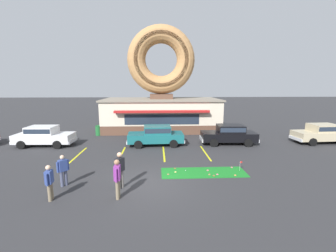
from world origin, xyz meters
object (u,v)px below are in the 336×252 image
object	(u,v)px
car_teal	(156,135)
trash_bin	(98,130)
car_champagne	(322,133)
pedestrian_hooded_kid	(117,177)
car_black	(229,134)
pedestrian_leather_jacket_man	(63,169)
pedestrian_blue_sweater_man	(120,168)
putting_flag_pin	(241,164)
pedestrian_clipboard_woman	(49,181)
car_white	(44,135)
golf_ball	(186,170)

from	to	relation	value
car_teal	trash_bin	distance (m)	6.85
car_champagne	pedestrian_hooded_kid	bearing A→B (deg)	-150.69
car_black	car_teal	distance (m)	6.01
pedestrian_leather_jacket_man	car_champagne	bearing A→B (deg)	21.86
pedestrian_blue_sweater_man	trash_bin	distance (m)	12.24
car_champagne	car_teal	bearing A→B (deg)	-179.60
putting_flag_pin	pedestrian_blue_sweater_man	bearing A→B (deg)	-164.04
pedestrian_blue_sweater_man	pedestrian_clipboard_woman	world-z (taller)	pedestrian_blue_sweater_man
car_champagne	car_white	xyz separation A→B (m)	(-22.88, 0.14, 0.00)
putting_flag_pin	pedestrian_leather_jacket_man	distance (m)	9.36
pedestrian_hooded_kid	pedestrian_leather_jacket_man	xyz separation A→B (m)	(-2.82, 1.36, -0.12)
pedestrian_hooded_kid	car_black	bearing A→B (deg)	48.84
putting_flag_pin	car_champagne	distance (m)	10.88
car_teal	pedestrian_hooded_kid	world-z (taller)	pedestrian_hooded_kid
car_black	car_champagne	bearing A→B (deg)	-0.08
car_white	pedestrian_leather_jacket_man	size ratio (longest dim) A/B	2.98
car_champagne	car_white	size ratio (longest dim) A/B	1.00
pedestrian_blue_sweater_man	putting_flag_pin	bearing A→B (deg)	15.96
car_black	pedestrian_clipboard_woman	distance (m)	13.63
golf_ball	car_black	bearing A→B (deg)	53.28
putting_flag_pin	car_white	world-z (taller)	car_white
golf_ball	pedestrian_clipboard_woman	size ratio (longest dim) A/B	0.03
pedestrian_hooded_kid	pedestrian_clipboard_woman	distance (m)	2.83
car_black	pedestrian_blue_sweater_man	distance (m)	10.93
car_teal	pedestrian_hooded_kid	bearing A→B (deg)	-100.66
pedestrian_clipboard_woman	car_teal	bearing A→B (deg)	62.74
putting_flag_pin	car_teal	distance (m)	7.55
car_white	car_teal	bearing A→B (deg)	-1.53
pedestrian_blue_sweater_man	pedestrian_leather_jacket_man	xyz separation A→B (m)	(-2.78, 0.40, -0.14)
car_white	pedestrian_leather_jacket_man	bearing A→B (deg)	-58.85
car_champagne	pedestrian_hooded_kid	world-z (taller)	pedestrian_hooded_kid
golf_ball	car_champagne	size ratio (longest dim) A/B	0.01
car_black	car_white	world-z (taller)	same
car_champagne	pedestrian_blue_sweater_man	world-z (taller)	pedestrian_blue_sweater_man
putting_flag_pin	pedestrian_blue_sweater_man	size ratio (longest dim) A/B	0.31
pedestrian_hooded_kid	car_white	bearing A→B (deg)	129.70
car_black	pedestrian_hooded_kid	world-z (taller)	pedestrian_hooded_kid
car_white	pedestrian_clipboard_woman	world-z (taller)	car_white
pedestrian_clipboard_woman	pedestrian_leather_jacket_man	bearing A→B (deg)	89.65
golf_ball	car_white	distance (m)	12.22
putting_flag_pin	pedestrian_blue_sweater_man	xyz separation A→B (m)	(-6.46, -1.85, 0.55)
pedestrian_clipboard_woman	pedestrian_hooded_kid	bearing A→B (deg)	0.38
car_white	pedestrian_blue_sweater_man	world-z (taller)	pedestrian_blue_sweater_man
pedestrian_blue_sweater_man	pedestrian_hooded_kid	distance (m)	0.95
car_champagne	pedestrian_leather_jacket_man	world-z (taller)	car_champagne
golf_ball	pedestrian_hooded_kid	world-z (taller)	pedestrian_hooded_kid
car_white	car_champagne	bearing A→B (deg)	-0.36
golf_ball	car_champagne	xyz separation A→B (m)	(12.23, 5.79, 0.82)
car_black	car_teal	xyz separation A→B (m)	(-6.01, -0.11, 0.00)
car_champagne	golf_ball	bearing A→B (deg)	-154.65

